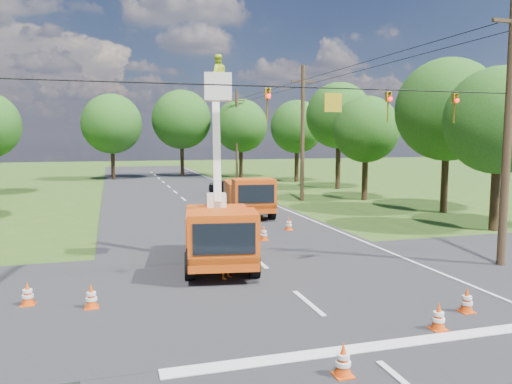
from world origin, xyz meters
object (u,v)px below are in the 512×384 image
object	(u,v)px
tree_right_a	(499,121)
tree_far_b	(182,120)
traffic_cone_4	(91,296)
tree_right_c	(366,129)
traffic_cone_3	(289,224)
distant_car	(225,188)
traffic_cone_2	(264,233)
tree_far_c	(241,126)
tree_right_e	(297,127)
tree_right_b	(447,110)
tree_right_d	(339,116)
bucket_truck	(219,222)
traffic_cone_8	(467,300)
pole_right_far	(237,134)
traffic_cone_5	(28,294)
pole_right_mid	(303,132)
traffic_cone_1	(439,317)
traffic_cone_7	(261,206)
tree_far_a	(112,124)
traffic_cone_0	(343,360)
pole_right_near	(508,127)
second_truck	(249,195)
ground_worker	(227,254)

from	to	relation	value
tree_right_a	tree_far_b	world-z (taller)	tree_far_b
traffic_cone_4	tree_right_c	xyz separation A→B (m)	(19.12, 19.67, 4.95)
traffic_cone_3	distant_car	bearing A→B (deg)	88.89
traffic_cone_2	tree_far_c	world-z (taller)	tree_far_c
distant_car	tree_right_e	world-z (taller)	tree_right_e
tree_right_b	tree_far_b	xyz separation A→B (m)	(-12.00, 33.00, 0.37)
tree_right_b	tree_right_d	world-z (taller)	tree_right_d
tree_right_a	bucket_truck	bearing A→B (deg)	-168.64
traffic_cone_8	tree_far_c	size ratio (longest dim) A/B	0.08
pole_right_far	tree_right_a	bearing A→B (deg)	-81.63
traffic_cone_5	tree_right_d	size ratio (longest dim) A/B	0.07
traffic_cone_4	tree_right_b	distance (m)	25.20
pole_right_mid	pole_right_far	bearing A→B (deg)	90.00
tree_right_c	distant_car	bearing A→B (deg)	149.41
tree_right_a	traffic_cone_1	bearing A→B (deg)	-136.20
tree_right_a	traffic_cone_8	bearing A→B (deg)	-134.38
tree_right_a	traffic_cone_2	bearing A→B (deg)	176.64
tree_right_b	traffic_cone_7	bearing A→B (deg)	163.96
traffic_cone_5	traffic_cone_7	size ratio (longest dim) A/B	1.00
tree_far_c	tree_right_d	bearing A→B (deg)	-70.54
traffic_cone_1	traffic_cone_2	size ratio (longest dim) A/B	1.00
tree_far_a	traffic_cone_5	bearing A→B (deg)	-93.54
distant_car	traffic_cone_2	xyz separation A→B (m)	(-2.28, -17.93, -0.27)
traffic_cone_5	pole_right_far	xyz separation A→B (m)	(16.16, 39.91, 4.75)
traffic_cone_7	pole_right_far	bearing A→B (deg)	79.27
tree_right_e	distant_car	bearing A→B (deg)	-134.40
pole_right_mid	tree_right_c	xyz separation A→B (m)	(4.70, -1.00, 0.21)
distant_car	tree_far_a	bearing A→B (deg)	98.51
traffic_cone_0	pole_right_near	bearing A→B (deg)	33.28
tree_right_e	tree_far_a	xyz separation A→B (m)	(-18.80, 8.00, 0.38)
tree_far_c	tree_right_e	bearing A→B (deg)	-58.44
traffic_cone_1	pole_right_near	size ratio (longest dim) A/B	0.07
tree_right_e	second_truck	bearing A→B (deg)	-118.03
traffic_cone_3	tree_right_d	size ratio (longest dim) A/B	0.07
traffic_cone_1	tree_right_d	size ratio (longest dim) A/B	0.07
traffic_cone_2	pole_right_far	xyz separation A→B (m)	(7.13, 33.29, 4.75)
pole_right_near	tree_right_b	distance (m)	13.71
bucket_truck	tree_right_b	size ratio (longest dim) A/B	0.80
traffic_cone_8	tree_far_c	world-z (taller)	tree_far_c
traffic_cone_2	traffic_cone_4	distance (m)	10.38
traffic_cone_1	tree_right_c	world-z (taller)	tree_right_c
traffic_cone_4	tree_right_e	bearing A→B (deg)	61.06
traffic_cone_5	tree_far_c	size ratio (longest dim) A/B	0.08
ground_worker	traffic_cone_4	size ratio (longest dim) A/B	2.45
traffic_cone_8	pole_right_mid	bearing A→B (deg)	78.95
traffic_cone_7	pole_right_mid	bearing A→B (deg)	45.51
traffic_cone_5	tree_right_a	xyz separation A→B (m)	(21.16, 5.91, 5.20)
ground_worker	tree_right_a	distance (m)	16.58
second_truck	tree_right_e	xyz separation A→B (m)	(11.07, 20.81, 4.57)
traffic_cone_3	pole_right_far	size ratio (longest dim) A/B	0.07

